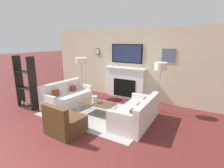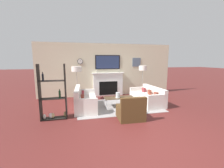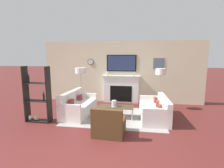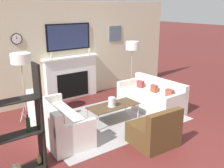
{
  "view_description": "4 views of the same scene",
  "coord_description": "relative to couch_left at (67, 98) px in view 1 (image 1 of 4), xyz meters",
  "views": [
    {
      "loc": [
        3.07,
        -1.37,
        2.22
      ],
      "look_at": [
        0.14,
        3.42,
        0.84
      ],
      "focal_mm": 28.0,
      "sensor_mm": 36.0,
      "label": 1
    },
    {
      "loc": [
        -1.6,
        -2.92,
        1.88
      ],
      "look_at": [
        -0.21,
        2.9,
        0.91
      ],
      "focal_mm": 24.0,
      "sensor_mm": 36.0,
      "label": 2
    },
    {
      "loc": [
        0.79,
        -2.93,
        2.06
      ],
      "look_at": [
        -0.2,
        3.35,
        1.04
      ],
      "focal_mm": 28.0,
      "sensor_mm": 36.0,
      "label": 3
    },
    {
      "loc": [
        -3.27,
        -1.81,
        2.58
      ],
      "look_at": [
        0.31,
        3.14,
        0.74
      ],
      "focal_mm": 42.0,
      "sensor_mm": 36.0,
      "label": 4
    }
  ],
  "objects": [
    {
      "name": "coffee_table",
      "position": [
        1.36,
        -0.08,
        0.07
      ],
      "size": [
        1.19,
        0.53,
        0.39
      ],
      "color": "#4C3823",
      "rests_on": "ground_plane"
    },
    {
      "name": "fireplace_wall",
      "position": [
        1.33,
        1.98,
        0.93
      ],
      "size": [
        7.08,
        0.28,
        2.7
      ],
      "color": "beige",
      "rests_on": "ground_plane"
    },
    {
      "name": "floor_lamp_right",
      "position": [
        2.92,
        1.13,
        1.16
      ],
      "size": [
        0.38,
        0.38,
        1.6
      ],
      "color": "#9E998E",
      "rests_on": "ground_plane"
    },
    {
      "name": "floor_lamp_left",
      "position": [
        -0.26,
        1.13,
        1.16
      ],
      "size": [
        0.44,
        0.44,
        1.59
      ],
      "color": "#9E998E",
      "rests_on": "ground_plane"
    },
    {
      "name": "couch_left",
      "position": [
        0.0,
        0.0,
        0.0
      ],
      "size": [
        0.88,
        1.78,
        0.83
      ],
      "color": "silver",
      "rests_on": "ground_plane"
    },
    {
      "name": "hurricane_candle",
      "position": [
        1.3,
        -0.1,
        0.19
      ],
      "size": [
        0.19,
        0.19,
        0.21
      ],
      "color": "silver",
      "rests_on": "coffee_table"
    },
    {
      "name": "area_rug",
      "position": [
        1.33,
        -0.0,
        -0.29
      ],
      "size": [
        3.26,
        2.22,
        0.01
      ],
      "color": "gray",
      "rests_on": "ground_plane"
    },
    {
      "name": "shelf_unit",
      "position": [
        -1.02,
        -0.82,
        0.45
      ],
      "size": [
        0.8,
        0.28,
        1.76
      ],
      "color": "black",
      "rests_on": "ground_plane"
    },
    {
      "name": "armchair",
      "position": [
        1.36,
        -1.41,
        -0.03
      ],
      "size": [
        0.83,
        0.79,
        0.78
      ],
      "color": "#4D351B",
      "rests_on": "ground_plane"
    },
    {
      "name": "ground_plane",
      "position": [
        1.33,
        -2.78,
        -0.29
      ],
      "size": [
        60.0,
        60.0,
        0.0
      ],
      "primitive_type": "plane",
      "color": "#57201E"
    },
    {
      "name": "couch_right",
      "position": [
        2.65,
        -0.0,
        -0.02
      ],
      "size": [
        0.92,
        1.76,
        0.74
      ],
      "color": "silver",
      "rests_on": "ground_plane"
    }
  ]
}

